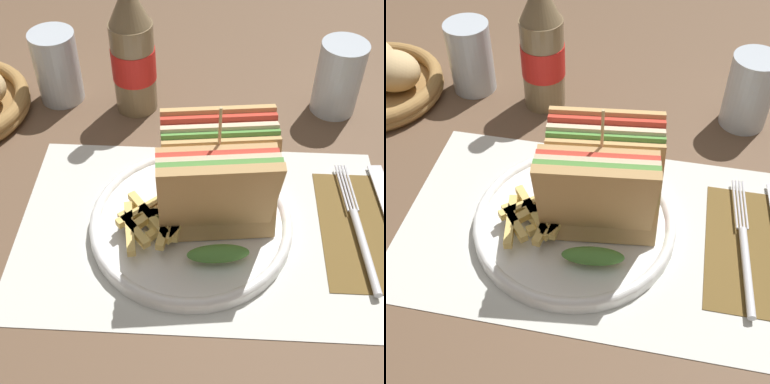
% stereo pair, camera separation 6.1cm
% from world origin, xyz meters
% --- Properties ---
extents(ground_plane, '(4.00, 4.00, 0.00)m').
position_xyz_m(ground_plane, '(0.00, 0.00, 0.00)').
color(ground_plane, brown).
extents(placemat, '(0.43, 0.28, 0.00)m').
position_xyz_m(placemat, '(0.01, -0.01, 0.00)').
color(placemat, silver).
rests_on(placemat, ground_plane).
extents(plate_main, '(0.23, 0.23, 0.02)m').
position_xyz_m(plate_main, '(-0.01, -0.01, 0.01)').
color(plate_main, white).
rests_on(plate_main, ground_plane).
extents(club_sandwich, '(0.13, 0.13, 0.16)m').
position_xyz_m(club_sandwich, '(0.02, -0.01, 0.08)').
color(club_sandwich, tan).
rests_on(club_sandwich, plate_main).
extents(fries_pile, '(0.10, 0.11, 0.02)m').
position_xyz_m(fries_pile, '(-0.04, -0.02, 0.03)').
color(fries_pile, '#E5C166').
rests_on(fries_pile, plate_main).
extents(napkin, '(0.13, 0.18, 0.00)m').
position_xyz_m(napkin, '(0.21, 0.00, 0.00)').
color(napkin, brown).
rests_on(napkin, ground_plane).
extents(fork, '(0.02, 0.20, 0.01)m').
position_xyz_m(fork, '(0.19, -0.02, 0.01)').
color(fork, silver).
rests_on(fork, napkin).
extents(coke_bottle_near, '(0.06, 0.06, 0.21)m').
position_xyz_m(coke_bottle_near, '(-0.10, 0.22, 0.09)').
color(coke_bottle_near, '#7A6647').
rests_on(coke_bottle_near, ground_plane).
extents(glass_near, '(0.06, 0.06, 0.11)m').
position_xyz_m(glass_near, '(0.19, 0.23, 0.05)').
color(glass_near, silver).
rests_on(glass_near, ground_plane).
extents(glass_far, '(0.06, 0.06, 0.11)m').
position_xyz_m(glass_far, '(-0.21, 0.24, 0.05)').
color(glass_far, silver).
rests_on(glass_far, ground_plane).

